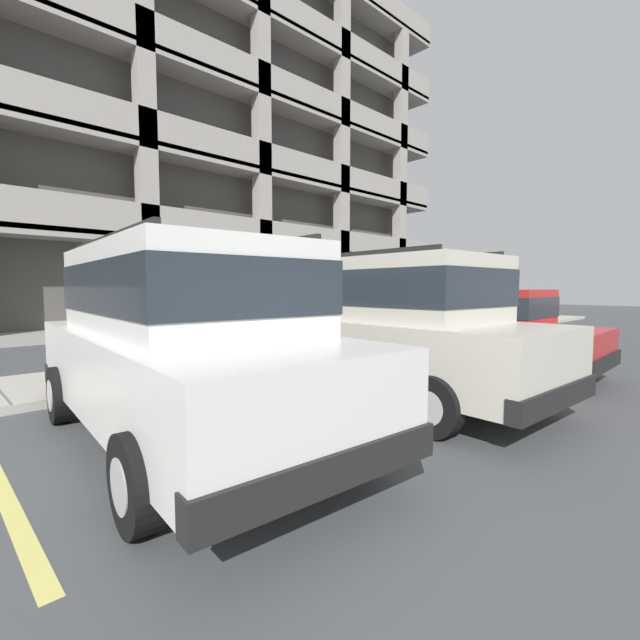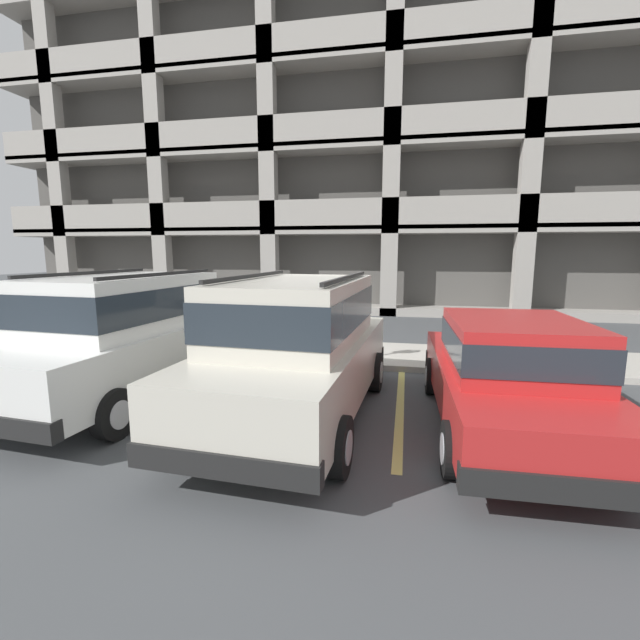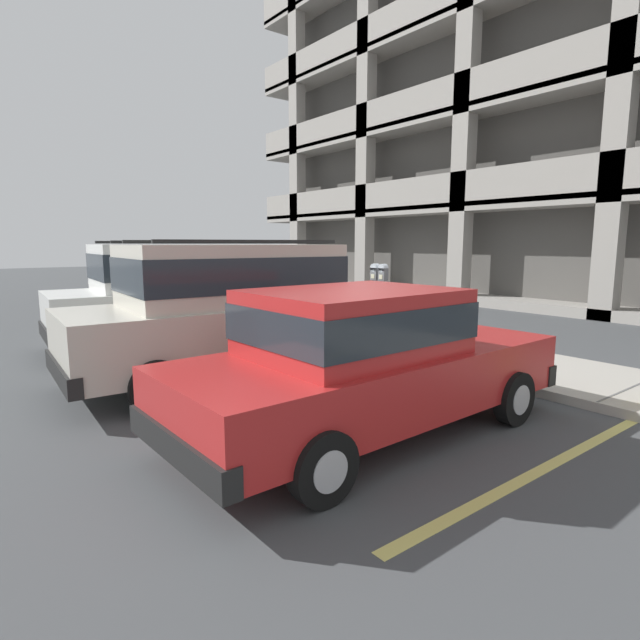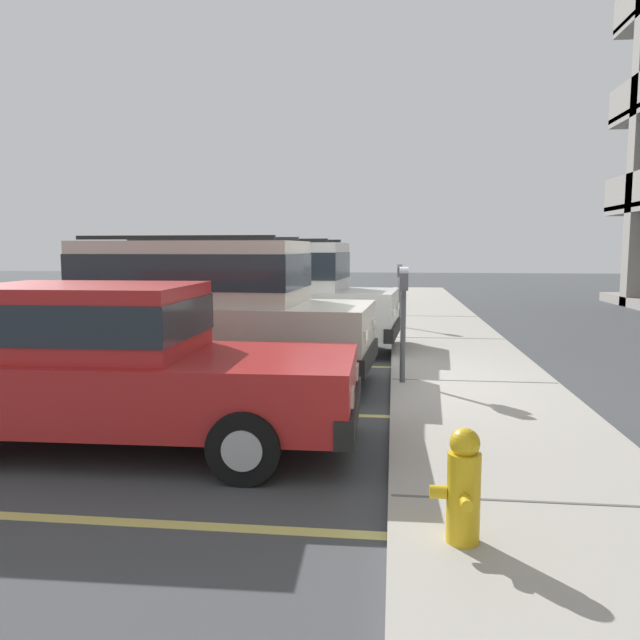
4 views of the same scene
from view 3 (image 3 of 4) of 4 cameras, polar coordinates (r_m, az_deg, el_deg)
ground_plane at (r=8.98m, az=4.26°, el=-4.38°), size 80.00×80.00×0.10m
sidewalk at (r=9.86m, az=9.88°, el=-2.65°), size 40.00×2.20×0.12m
parking_stall_lines at (r=7.01m, az=3.81°, el=-7.71°), size 11.84×4.80×0.01m
silver_suv at (r=7.34m, az=-9.77°, el=1.58°), size 2.20×4.88×2.03m
red_sedan at (r=10.10m, az=-15.81°, el=3.31°), size 2.26×4.91×2.03m
dark_hatchback at (r=5.16m, az=5.27°, el=-4.37°), size 1.91×4.52×1.54m
parking_meter_near at (r=8.90m, az=6.74°, el=3.91°), size 0.35×0.12×1.51m
parking_meter_far at (r=13.71m, az=-10.78°, el=4.68°), size 0.15×0.12×1.41m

